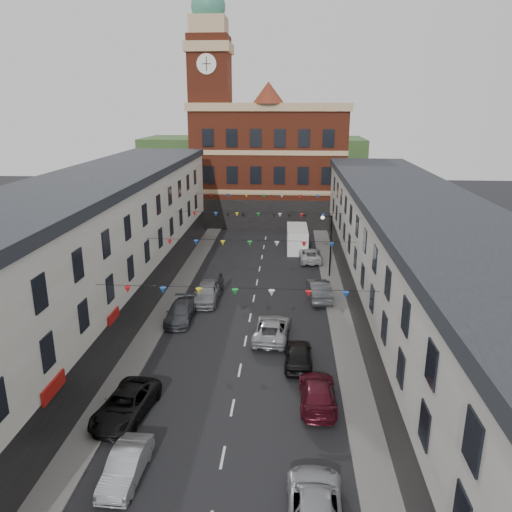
% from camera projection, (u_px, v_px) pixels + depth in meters
% --- Properties ---
extents(ground, '(160.00, 160.00, 0.00)m').
position_uv_depth(ground, '(245.00, 341.00, 34.72)').
color(ground, black).
rests_on(ground, ground).
extents(pavement_left, '(1.80, 64.00, 0.15)m').
position_uv_depth(pavement_left, '(156.00, 325.00, 37.06)').
color(pavement_left, '#605E5B').
rests_on(pavement_left, ground).
extents(pavement_right, '(1.80, 64.00, 0.15)m').
position_uv_depth(pavement_right, '(343.00, 331.00, 36.15)').
color(pavement_right, '#605E5B').
rests_on(pavement_right, ground).
extents(terrace_left, '(8.40, 56.00, 10.70)m').
position_uv_depth(terrace_left, '(79.00, 260.00, 34.89)').
color(terrace_left, beige).
rests_on(terrace_left, ground).
extents(terrace_right, '(8.40, 56.00, 9.70)m').
position_uv_depth(terrace_right, '(421.00, 274.00, 33.49)').
color(terrace_right, silver).
rests_on(terrace_right, ground).
extents(civic_building, '(20.60, 13.30, 18.50)m').
position_uv_depth(civic_building, '(270.00, 163.00, 68.57)').
color(civic_building, maroon).
rests_on(civic_building, ground).
extents(clock_tower, '(5.60, 5.60, 30.00)m').
position_uv_depth(clock_tower, '(211.00, 111.00, 64.27)').
color(clock_tower, maroon).
rests_on(clock_tower, ground).
extents(distant_hill, '(40.00, 14.00, 10.00)m').
position_uv_depth(distant_hill, '(253.00, 165.00, 92.70)').
color(distant_hill, '#2C4A22').
rests_on(distant_hill, ground).
extents(street_lamp, '(1.10, 0.36, 6.00)m').
position_uv_depth(street_lamp, '(328.00, 237.00, 46.51)').
color(street_lamp, black).
rests_on(street_lamp, ground).
extents(car_left_b, '(1.51, 3.99, 1.30)m').
position_uv_depth(car_left_b, '(126.00, 466.00, 21.80)').
color(car_left_b, '#979A9E').
rests_on(car_left_b, ground).
extents(car_left_c, '(2.96, 5.26, 1.39)m').
position_uv_depth(car_left_c, '(126.00, 405.00, 26.16)').
color(car_left_c, black).
rests_on(car_left_c, ground).
extents(car_left_d, '(2.01, 4.72, 1.36)m').
position_uv_depth(car_left_d, '(180.00, 312.00, 37.83)').
color(car_left_d, '#3F4247').
rests_on(car_left_d, ground).
extents(car_left_e, '(2.03, 4.88, 1.65)m').
position_uv_depth(car_left_e, '(207.00, 293.00, 41.36)').
color(car_left_e, gray).
rests_on(car_left_e, ground).
extents(car_right_b, '(2.33, 4.92, 1.36)m').
position_uv_depth(car_right_b, '(315.00, 505.00, 19.65)').
color(car_right_b, '#9A9CA2').
rests_on(car_right_b, ground).
extents(car_right_c, '(1.98, 4.83, 1.40)m').
position_uv_depth(car_right_c, '(318.00, 392.00, 27.25)').
color(car_right_c, '#4D0F1C').
rests_on(car_right_c, ground).
extents(car_right_d, '(1.72, 4.26, 1.45)m').
position_uv_depth(car_right_d, '(298.00, 355.00, 31.31)').
color(car_right_d, black).
rests_on(car_right_d, ground).
extents(car_right_e, '(2.11, 5.05, 1.62)m').
position_uv_depth(car_right_e, '(319.00, 290.00, 42.07)').
color(car_right_e, '#44464B').
rests_on(car_right_e, ground).
extents(car_right_f, '(2.41, 4.96, 1.36)m').
position_uv_depth(car_right_f, '(310.00, 255.00, 52.28)').
color(car_right_f, '#B6B9BB').
rests_on(car_right_f, ground).
extents(moving_car, '(2.71, 5.30, 1.43)m').
position_uv_depth(moving_car, '(272.00, 329.00, 34.99)').
color(moving_car, '#A2A3A9').
rests_on(moving_car, ground).
extents(white_van, '(2.36, 5.87, 2.58)m').
position_uv_depth(white_van, '(297.00, 239.00, 56.21)').
color(white_van, white).
rests_on(white_van, ground).
extents(pedestrian, '(0.82, 0.67, 1.93)m').
position_uv_depth(pedestrian, '(221.00, 284.00, 43.02)').
color(pedestrian, black).
rests_on(pedestrian, ground).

